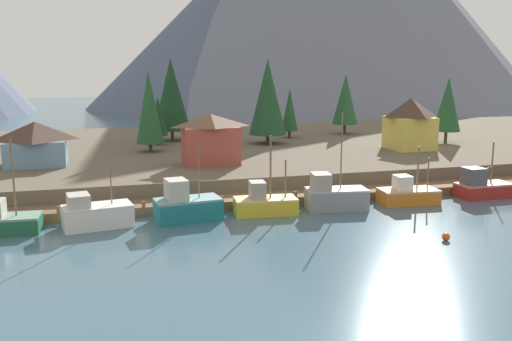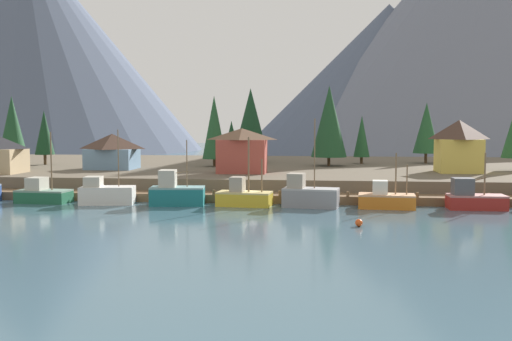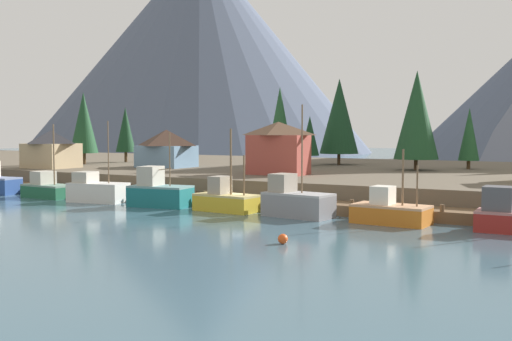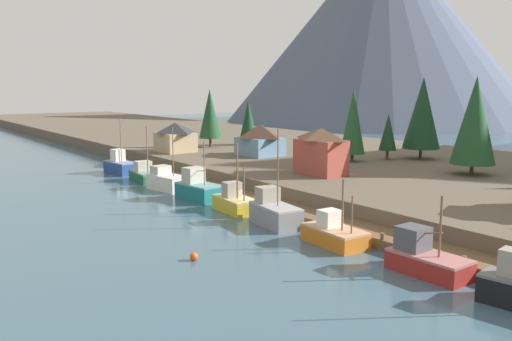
# 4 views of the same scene
# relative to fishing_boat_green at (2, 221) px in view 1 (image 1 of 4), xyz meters

# --- Properties ---
(ground_plane) EXTENTS (400.00, 400.00, 1.00)m
(ground_plane) POSITION_rel_fishing_boat_green_xyz_m (24.70, 21.87, -1.58)
(ground_plane) COLOR #3D5B6B
(dock) EXTENTS (80.00, 4.00, 1.60)m
(dock) POSITION_rel_fishing_boat_green_xyz_m (24.70, 3.86, -0.58)
(dock) COLOR brown
(dock) RESTS_ON ground_plane
(shoreline_bank) EXTENTS (400.00, 56.00, 2.50)m
(shoreline_bank) POSITION_rel_fishing_boat_green_xyz_m (24.70, 33.87, 0.17)
(shoreline_bank) COLOR brown
(shoreline_bank) RESTS_ON ground_plane
(mountain_central_peak) EXTENTS (102.27, 102.27, 50.43)m
(mountain_central_peak) POSITION_rel_fishing_boat_green_xyz_m (55.52, 144.00, 24.13)
(mountain_central_peak) COLOR #4C566B
(mountain_central_peak) RESTS_ON ground_plane
(mountain_far_ridge) EXTENTS (118.68, 118.68, 66.17)m
(mountain_far_ridge) POSITION_rel_fishing_boat_green_xyz_m (119.07, 151.98, 32.00)
(mountain_far_ridge) COLOR #4C566B
(mountain_far_ridge) RESTS_ON ground_plane
(fishing_boat_green) EXTENTS (6.43, 3.44, 8.56)m
(fishing_boat_green) POSITION_rel_fishing_boat_green_xyz_m (0.00, 0.00, 0.00)
(fishing_boat_green) COLOR #1E5B3D
(fishing_boat_green) RESTS_ON ground_plane
(fishing_boat_white) EXTENTS (6.67, 4.06, 8.86)m
(fishing_boat_white) POSITION_rel_fishing_boat_green_xyz_m (8.10, -0.37, 0.17)
(fishing_boat_white) COLOR silver
(fishing_boat_white) RESTS_ON ground_plane
(fishing_boat_teal) EXTENTS (6.60, 3.94, 7.66)m
(fishing_boat_teal) POSITION_rel_fishing_boat_green_xyz_m (16.59, -0.30, 0.37)
(fishing_boat_teal) COLOR #196B70
(fishing_boat_teal) RESTS_ON ground_plane
(fishing_boat_yellow) EXTENTS (6.51, 3.55, 8.01)m
(fishing_boat_yellow) POSITION_rel_fishing_boat_green_xyz_m (24.60, -0.05, 0.03)
(fishing_boat_yellow) COLOR gold
(fishing_boat_yellow) RESTS_ON ground_plane
(fishing_boat_grey) EXTENTS (6.61, 3.85, 10.14)m
(fishing_boat_grey) POSITION_rel_fishing_boat_green_xyz_m (32.19, -0.19, 0.30)
(fishing_boat_grey) COLOR gray
(fishing_boat_grey) RESTS_ON ground_plane
(fishing_boat_orange) EXTENTS (6.47, 3.60, 6.28)m
(fishing_boat_orange) POSITION_rel_fishing_boat_green_xyz_m (40.88, -0.09, -0.06)
(fishing_boat_orange) COLOR #CC6B1E
(fishing_boat_orange) RESTS_ON ground_plane
(fishing_boat_red) EXTENTS (6.30, 3.03, 6.36)m
(fishing_boat_red) POSITION_rel_fishing_boat_green_xyz_m (50.53, 0.20, 0.14)
(fishing_boat_red) COLOR maroon
(fishing_boat_red) RESTS_ON ground_plane
(house_red) EXTENTS (7.23, 4.29, 6.40)m
(house_red) POSITION_rel_fishing_boat_green_xyz_m (22.23, 15.73, 4.68)
(house_red) COLOR #9E4238
(house_red) RESTS_ON shoreline_bank
(house_yellow) EXTENTS (6.28, 6.18, 7.60)m
(house_yellow) POSITION_rel_fishing_boat_green_xyz_m (53.21, 20.63, 5.31)
(house_yellow) COLOR gold
(house_yellow) RESTS_ON shoreline_bank
(house_blue) EXTENTS (7.58, 6.32, 5.48)m
(house_blue) POSITION_rel_fishing_boat_green_xyz_m (1.07, 21.23, 4.22)
(house_blue) COLOR #6689A8
(house_blue) RESTS_ON shoreline_bank
(conifer_near_right) EXTENTS (4.60, 4.60, 10.81)m
(conifer_near_right) POSITION_rel_fishing_boat_green_xyz_m (51.86, 40.64, 7.72)
(conifer_near_right) COLOR #4C3823
(conifer_near_right) RESTS_ON shoreline_bank
(conifer_mid_left) EXTENTS (6.09, 6.09, 13.48)m
(conifer_mid_left) POSITION_rel_fishing_boat_green_xyz_m (20.46, 40.10, 9.02)
(conifer_mid_left) COLOR #4C3823
(conifer_mid_left) RESTS_ON shoreline_bank
(conifer_mid_right) EXTENTS (2.86, 2.86, 8.49)m
(conifer_mid_right) POSITION_rel_fishing_boat_green_xyz_m (40.40, 38.18, 6.24)
(conifer_mid_right) COLOR #4C3823
(conifer_mid_right) RESTS_ON shoreline_bank
(conifer_back_left) EXTENTS (3.94, 3.94, 11.65)m
(conifer_back_left) POSITION_rel_fishing_boat_green_xyz_m (15.83, 28.68, 7.86)
(conifer_back_left) COLOR #4C3823
(conifer_back_left) RESTS_ON shoreline_bank
(conifer_back_right) EXTENTS (5.95, 5.95, 13.38)m
(conifer_back_right) POSITION_rel_fishing_boat_green_xyz_m (34.64, 32.16, 8.85)
(conifer_back_right) COLOR #4C3823
(conifer_back_right) RESTS_ON shoreline_bank
(conifer_centre) EXTENTS (2.90, 2.90, 7.54)m
(conifer_centre) POSITION_rel_fishing_boat_green_xyz_m (17.70, 35.03, 5.93)
(conifer_centre) COLOR #4C3823
(conifer_centre) RESTS_ON shoreline_bank
(conifer_far_left) EXTENTS (4.32, 4.32, 10.43)m
(conifer_far_left) POSITION_rel_fishing_boat_green_xyz_m (62.59, 25.27, 7.57)
(conifer_far_left) COLOR #4C3823
(conifer_far_left) RESTS_ON shoreline_bank
(channel_buoy) EXTENTS (0.70, 0.70, 0.70)m
(channel_buoy) POSITION_rel_fishing_boat_green_xyz_m (37.18, -12.75, -0.73)
(channel_buoy) COLOR #E04C19
(channel_buoy) RESTS_ON ground_plane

